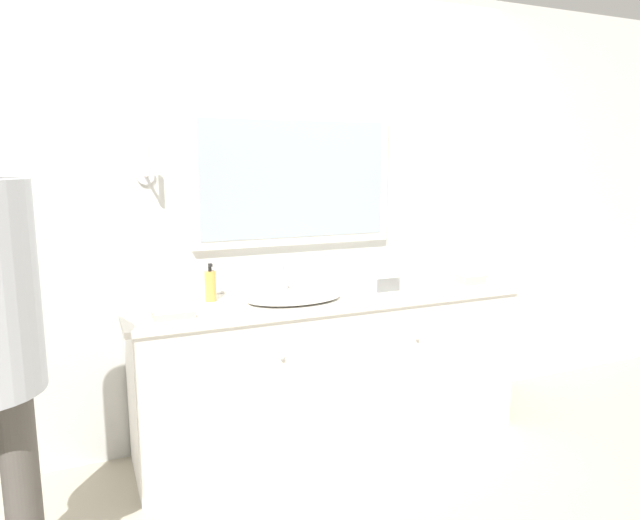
{
  "coord_description": "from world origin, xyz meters",
  "views": [
    {
      "loc": [
        -1.26,
        -2.46,
        1.57
      ],
      "look_at": [
        -0.07,
        0.28,
        1.05
      ],
      "focal_mm": 32.0,
      "sensor_mm": 36.0,
      "label": 1
    }
  ],
  "objects": [
    {
      "name": "wall_back",
      "position": [
        -0.0,
        0.58,
        1.28
      ],
      "size": [
        8.0,
        0.18,
        2.55
      ],
      "color": "silver",
      "rests_on": "ground_plane"
    },
    {
      "name": "hand_towel_near_sink",
      "position": [
        -0.86,
        0.18,
        0.86
      ],
      "size": [
        0.19,
        0.12,
        0.03
      ],
      "color": "#B7A899",
      "rests_on": "vanity_counter"
    },
    {
      "name": "ground_plane",
      "position": [
        0.0,
        0.0,
        0.0
      ],
      "size": [
        14.0,
        14.0,
        0.0
      ],
      "primitive_type": "plane",
      "color": "#B2A893"
    },
    {
      "name": "sink_basin",
      "position": [
        -0.23,
        0.26,
        0.87
      ],
      "size": [
        0.51,
        0.38,
        0.17
      ],
      "color": "silver",
      "rests_on": "vanity_counter"
    },
    {
      "name": "picture_frame",
      "position": [
        0.58,
        0.27,
        0.91
      ],
      "size": [
        0.09,
        0.01,
        0.13
      ],
      "color": "#B2B2B7",
      "rests_on": "vanity_counter"
    },
    {
      "name": "appliance_box",
      "position": [
        0.29,
        0.22,
        0.9
      ],
      "size": [
        0.2,
        0.12,
        0.11
      ],
      "color": "white",
      "rests_on": "vanity_counter"
    },
    {
      "name": "hand_towel_far_corner",
      "position": [
        0.89,
        0.22,
        0.87
      ],
      "size": [
        0.15,
        0.1,
        0.05
      ],
      "color": "#B7A899",
      "rests_on": "vanity_counter"
    },
    {
      "name": "soap_bottle",
      "position": [
        -0.63,
        0.42,
        0.93
      ],
      "size": [
        0.06,
        0.06,
        0.2
      ],
      "color": "gold",
      "rests_on": "vanity_counter"
    },
    {
      "name": "vanity_counter",
      "position": [
        0.0,
        0.28,
        0.43
      ],
      "size": [
        2.19,
        0.55,
        0.85
      ],
      "color": "white",
      "rests_on": "ground_plane"
    }
  ]
}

